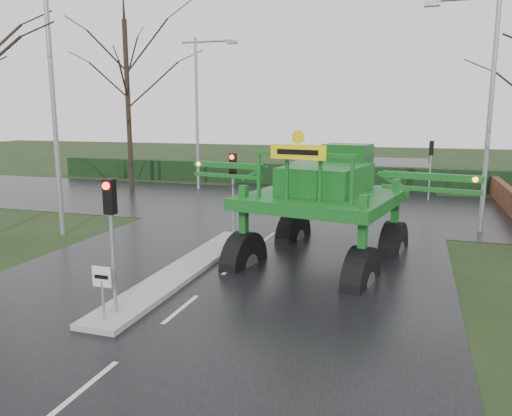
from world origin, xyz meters
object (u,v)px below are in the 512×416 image
(traffic_signal_near, at_px, (111,218))
(crop_sprayer, at_px, (248,185))
(traffic_signal_mid, at_px, (233,177))
(street_light_left_near, at_px, (59,91))
(keep_left_sign, at_px, (102,285))
(street_light_left_far, at_px, (201,100))
(traffic_signal_far, at_px, (431,157))
(white_sedan, at_px, (311,198))
(street_light_right, at_px, (484,91))

(traffic_signal_near, relative_size, crop_sprayer, 0.35)
(crop_sprayer, bearing_deg, traffic_signal_mid, 129.57)
(crop_sprayer, bearing_deg, street_light_left_near, -178.76)
(keep_left_sign, height_order, street_light_left_far, street_light_left_far)
(traffic_signal_far, xyz_separation_m, white_sedan, (-6.87, -1.27, -2.59))
(traffic_signal_far, bearing_deg, crop_sprayer, 68.13)
(traffic_signal_mid, bearing_deg, street_light_left_far, 118.86)
(crop_sprayer, height_order, white_sedan, crop_sprayer)
(traffic_signal_mid, height_order, street_light_left_near, street_light_left_near)
(street_light_left_near, bearing_deg, white_sedan, 58.45)
(traffic_signal_near, distance_m, traffic_signal_far, 22.42)
(keep_left_sign, xyz_separation_m, street_light_left_near, (-6.89, 7.50, 4.93))
(street_light_left_far, bearing_deg, traffic_signal_far, 0.03)
(traffic_signal_near, height_order, street_light_left_far, street_light_left_far)
(traffic_signal_mid, xyz_separation_m, street_light_left_far, (-6.89, 12.51, 3.40))
(crop_sprayer, bearing_deg, keep_left_sign, -94.03)
(street_light_right, distance_m, street_light_left_far, 18.24)
(traffic_signal_near, height_order, traffic_signal_mid, same)
(street_light_left_far, bearing_deg, crop_sprayer, -61.15)
(keep_left_sign, distance_m, street_light_left_far, 23.11)
(traffic_signal_far, xyz_separation_m, street_light_left_near, (-14.69, -14.01, 3.40))
(traffic_signal_mid, relative_size, traffic_signal_far, 1.00)
(traffic_signal_far, bearing_deg, street_light_left_near, 43.63)
(keep_left_sign, bearing_deg, street_light_left_far, 107.78)
(traffic_signal_near, height_order, crop_sprayer, crop_sprayer)
(white_sedan, bearing_deg, traffic_signal_far, -75.00)
(street_light_right, bearing_deg, white_sedan, 141.80)
(keep_left_sign, height_order, traffic_signal_near, traffic_signal_near)
(traffic_signal_near, relative_size, traffic_signal_far, 1.00)
(keep_left_sign, xyz_separation_m, traffic_signal_mid, (0.00, 8.99, 1.53))
(traffic_signal_near, relative_size, street_light_left_near, 0.35)
(keep_left_sign, relative_size, traffic_signal_far, 0.38)
(street_light_left_near, distance_m, street_light_right, 17.45)
(keep_left_sign, relative_size, street_light_left_near, 0.14)
(keep_left_sign, height_order, white_sedan, keep_left_sign)
(keep_left_sign, height_order, traffic_signal_mid, traffic_signal_mid)
(traffic_signal_far, relative_size, white_sedan, 0.78)
(street_light_left_far, height_order, white_sedan, street_light_left_far)
(keep_left_sign, height_order, street_light_left_near, street_light_left_near)
(street_light_right, relative_size, street_light_left_far, 1.00)
(traffic_signal_far, height_order, white_sedan, traffic_signal_far)
(traffic_signal_near, height_order, street_light_left_near, street_light_left_near)
(traffic_signal_near, bearing_deg, crop_sprayer, 73.97)
(street_light_left_near, height_order, street_light_left_far, same)
(keep_left_sign, bearing_deg, white_sedan, 87.38)
(traffic_signal_far, xyz_separation_m, street_light_left_far, (-14.69, -0.01, 3.40))
(street_light_left_near, xyz_separation_m, street_light_right, (16.39, 6.00, 0.00))
(traffic_signal_mid, distance_m, crop_sprayer, 3.33)
(traffic_signal_near, distance_m, white_sedan, 19.94)
(traffic_signal_far, bearing_deg, street_light_left_far, 0.03)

